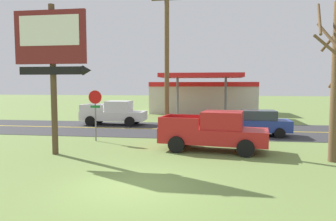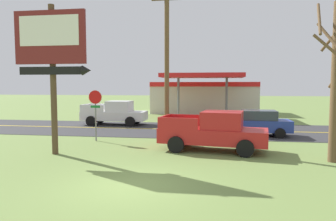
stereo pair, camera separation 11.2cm
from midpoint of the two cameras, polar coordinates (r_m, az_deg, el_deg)
name	(u,v)px [view 2 (the right image)]	position (r m, az deg, el deg)	size (l,w,h in m)	color
ground_plane	(130,186)	(10.42, -6.64, -13.47)	(180.00, 180.00, 0.00)	olive
road_asphalt	(178,130)	(22.92, 2.06, -3.47)	(140.00, 8.00, 0.02)	#333335
road_centre_line	(178,129)	(22.92, 2.06, -3.44)	(126.00, 0.20, 0.01)	gold
motel_sign	(52,51)	(15.42, -20.14, 10.11)	(3.62, 0.54, 6.90)	brown
stop_sign	(95,106)	(18.58, -12.90, 0.78)	(0.80, 0.08, 2.95)	slate
utility_pole	(167,55)	(17.67, -0.03, 10.11)	(1.88, 0.26, 9.25)	brown
bare_tree	(336,76)	(14.81, 28.43, 5.52)	(1.94, 2.03, 6.79)	brown
gas_station	(204,96)	(37.19, 6.71, 2.58)	(12.00, 11.50, 4.40)	beige
pickup_red_parked_on_lawn	(214,131)	(15.61, 8.61, -3.79)	(5.42, 2.79, 1.96)	red
pickup_white_on_road	(115,113)	(25.95, -9.48, -0.47)	(5.20, 2.24, 1.96)	silver
car_blue_near_lane	(257,123)	(20.85, 16.03, -2.18)	(4.20, 2.00, 1.64)	#233893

